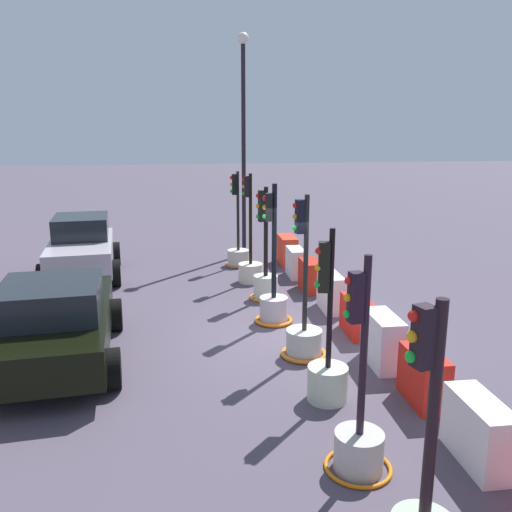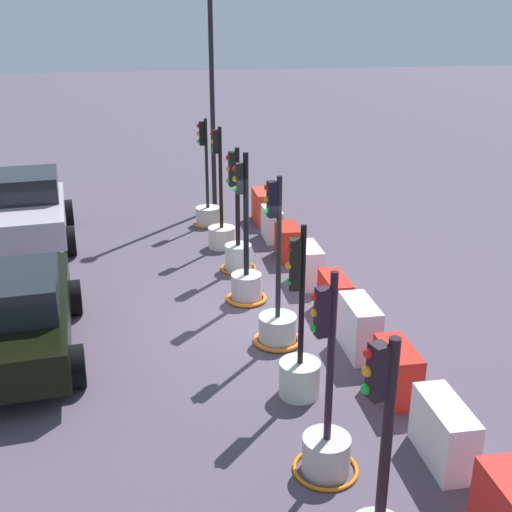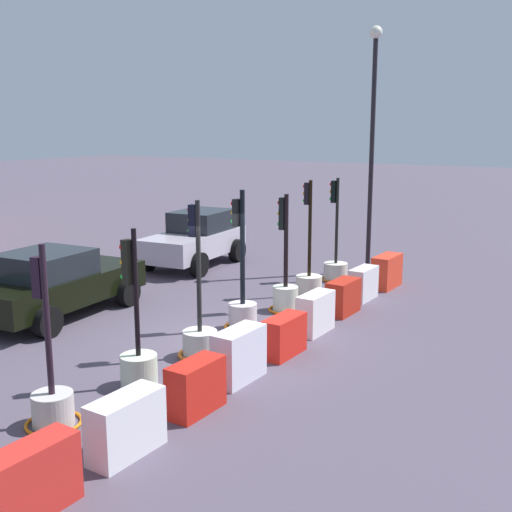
{
  "view_description": "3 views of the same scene",
  "coord_description": "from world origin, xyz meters",
  "px_view_note": "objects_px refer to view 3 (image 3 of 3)",
  "views": [
    {
      "loc": [
        -9.74,
        2.3,
        4.02
      ],
      "look_at": [
        0.36,
        0.55,
        1.61
      ],
      "focal_mm": 37.14,
      "sensor_mm": 36.0,
      "label": 1
    },
    {
      "loc": [
        -10.48,
        2.3,
        5.33
      ],
      "look_at": [
        -0.2,
        0.1,
        1.35
      ],
      "focal_mm": 44.42,
      "sensor_mm": 36.0,
      "label": 2
    },
    {
      "loc": [
        -10.24,
        -6.83,
        4.3
      ],
      "look_at": [
        1.41,
        0.04,
        1.51
      ],
      "focal_mm": 44.6,
      "sensor_mm": 36.0,
      "label": 3
    }
  ],
  "objects_px": {
    "construction_barrier_1": "(126,426)",
    "construction_barrier_8": "(387,271)",
    "traffic_light_6": "(309,277)",
    "construction_barrier_7": "(363,284)",
    "traffic_light_2": "(138,356)",
    "construction_barrier_3": "(239,355)",
    "car_black_sedan": "(54,283)",
    "construction_barrier_0": "(29,481)",
    "traffic_light_3": "(200,335)",
    "traffic_light_1": "(52,396)",
    "traffic_light_7": "(335,265)",
    "traffic_light_5": "(285,289)",
    "construction_barrier_6": "(343,297)",
    "construction_barrier_4": "(284,336)",
    "street_lamp_post": "(373,125)",
    "construction_barrier_5": "(315,313)",
    "construction_barrier_2": "(196,387)",
    "car_silver_hatchback": "(196,239)",
    "traffic_light_4": "(242,306)"
  },
  "relations": [
    {
      "from": "construction_barrier_1",
      "to": "construction_barrier_8",
      "type": "distance_m",
      "value": 10.34
    },
    {
      "from": "traffic_light_6",
      "to": "construction_barrier_7",
      "type": "height_order",
      "value": "traffic_light_6"
    },
    {
      "from": "traffic_light_2",
      "to": "construction_barrier_7",
      "type": "distance_m",
      "value": 7.15
    },
    {
      "from": "construction_barrier_3",
      "to": "car_black_sedan",
      "type": "bearing_deg",
      "value": 79.0
    },
    {
      "from": "construction_barrier_0",
      "to": "construction_barrier_3",
      "type": "distance_m",
      "value": 4.45
    },
    {
      "from": "traffic_light_3",
      "to": "traffic_light_6",
      "type": "distance_m",
      "value": 5.05
    },
    {
      "from": "traffic_light_6",
      "to": "construction_barrier_8",
      "type": "relative_size",
      "value": 2.6
    },
    {
      "from": "traffic_light_1",
      "to": "traffic_light_7",
      "type": "distance_m",
      "value": 10.31
    },
    {
      "from": "traffic_light_5",
      "to": "construction_barrier_8",
      "type": "height_order",
      "value": "traffic_light_5"
    },
    {
      "from": "traffic_light_7",
      "to": "construction_barrier_3",
      "type": "xyz_separation_m",
      "value": [
        -7.54,
        -1.51,
        0.02
      ]
    },
    {
      "from": "traffic_light_1",
      "to": "construction_barrier_6",
      "type": "xyz_separation_m",
      "value": [
        7.35,
        -1.46,
        -0.04
      ]
    },
    {
      "from": "construction_barrier_4",
      "to": "traffic_light_7",
      "type": "bearing_deg",
      "value": 14.66
    },
    {
      "from": "traffic_light_1",
      "to": "construction_barrier_6",
      "type": "distance_m",
      "value": 7.49
    },
    {
      "from": "construction_barrier_4",
      "to": "traffic_light_6",
      "type": "bearing_deg",
      "value": 19.83
    },
    {
      "from": "traffic_light_1",
      "to": "construction_barrier_6",
      "type": "bearing_deg",
      "value": -11.2
    },
    {
      "from": "traffic_light_1",
      "to": "traffic_light_3",
      "type": "height_order",
      "value": "traffic_light_3"
    },
    {
      "from": "traffic_light_2",
      "to": "construction_barrier_7",
      "type": "xyz_separation_m",
      "value": [
        7.04,
        -1.26,
        -0.12
      ]
    },
    {
      "from": "construction_barrier_3",
      "to": "construction_barrier_7",
      "type": "height_order",
      "value": "construction_barrier_3"
    },
    {
      "from": "street_lamp_post",
      "to": "traffic_light_7",
      "type": "bearing_deg",
      "value": 164.37
    },
    {
      "from": "traffic_light_1",
      "to": "construction_barrier_4",
      "type": "xyz_separation_m",
      "value": [
        4.25,
        -1.56,
        -0.06
      ]
    },
    {
      "from": "construction_barrier_5",
      "to": "street_lamp_post",
      "type": "bearing_deg",
      "value": 10.48
    },
    {
      "from": "construction_barrier_3",
      "to": "construction_barrier_8",
      "type": "height_order",
      "value": "construction_barrier_3"
    },
    {
      "from": "construction_barrier_7",
      "to": "traffic_light_6",
      "type": "bearing_deg",
      "value": 103.57
    },
    {
      "from": "traffic_light_3",
      "to": "car_black_sedan",
      "type": "xyz_separation_m",
      "value": [
        0.49,
        4.4,
        0.34
      ]
    },
    {
      "from": "construction_barrier_4",
      "to": "construction_barrier_8",
      "type": "relative_size",
      "value": 0.92
    },
    {
      "from": "construction_barrier_6",
      "to": "traffic_light_6",
      "type": "bearing_deg",
      "value": 52.45
    },
    {
      "from": "traffic_light_2",
      "to": "construction_barrier_1",
      "type": "relative_size",
      "value": 2.39
    },
    {
      "from": "car_black_sedan",
      "to": "construction_barrier_3",
      "type": "bearing_deg",
      "value": -101.0
    },
    {
      "from": "construction_barrier_6",
      "to": "street_lamp_post",
      "type": "relative_size",
      "value": 0.14
    },
    {
      "from": "construction_barrier_0",
      "to": "construction_barrier_8",
      "type": "distance_m",
      "value": 11.91
    },
    {
      "from": "construction_barrier_2",
      "to": "construction_barrier_8",
      "type": "height_order",
      "value": "construction_barrier_8"
    },
    {
      "from": "construction_barrier_8",
      "to": "car_silver_hatchback",
      "type": "relative_size",
      "value": 0.29
    },
    {
      "from": "traffic_light_3",
      "to": "traffic_light_5",
      "type": "xyz_separation_m",
      "value": [
        3.52,
        0.04,
        0.09
      ]
    },
    {
      "from": "traffic_light_3",
      "to": "car_silver_hatchback",
      "type": "bearing_deg",
      "value": 36.32
    },
    {
      "from": "traffic_light_1",
      "to": "construction_barrier_3",
      "type": "bearing_deg",
      "value": -28.1
    },
    {
      "from": "traffic_light_2",
      "to": "construction_barrier_1",
      "type": "height_order",
      "value": "traffic_light_2"
    },
    {
      "from": "construction_barrier_3",
      "to": "street_lamp_post",
      "type": "bearing_deg",
      "value": 6.94
    },
    {
      "from": "traffic_light_6",
      "to": "construction_barrier_7",
      "type": "xyz_separation_m",
      "value": [
        0.33,
        -1.36,
        -0.08
      ]
    },
    {
      "from": "construction_barrier_1",
      "to": "construction_barrier_3",
      "type": "relative_size",
      "value": 1.04
    },
    {
      "from": "construction_barrier_0",
      "to": "construction_barrier_8",
      "type": "relative_size",
      "value": 1.03
    },
    {
      "from": "traffic_light_4",
      "to": "construction_barrier_6",
      "type": "xyz_separation_m",
      "value": [
        2.13,
        -1.43,
        -0.1
      ]
    },
    {
      "from": "construction_barrier_0",
      "to": "car_silver_hatchback",
      "type": "bearing_deg",
      "value": 27.73
    },
    {
      "from": "car_black_sedan",
      "to": "traffic_light_2",
      "type": "bearing_deg",
      "value": -116.39
    },
    {
      "from": "construction_barrier_8",
      "to": "car_black_sedan",
      "type": "distance_m",
      "value": 8.54
    },
    {
      "from": "construction_barrier_0",
      "to": "construction_barrier_7",
      "type": "relative_size",
      "value": 1.18
    },
    {
      "from": "traffic_light_6",
      "to": "car_black_sedan",
      "type": "height_order",
      "value": "traffic_light_6"
    },
    {
      "from": "traffic_light_1",
      "to": "construction_barrier_0",
      "type": "distance_m",
      "value": 2.26
    },
    {
      "from": "traffic_light_5",
      "to": "construction_barrier_8",
      "type": "xyz_separation_m",
      "value": [
        3.33,
        -1.33,
        -0.07
      ]
    },
    {
      "from": "traffic_light_6",
      "to": "traffic_light_5",
      "type": "bearing_deg",
      "value": -175.37
    },
    {
      "from": "traffic_light_6",
      "to": "car_silver_hatchback",
      "type": "distance_m",
      "value": 4.86
    }
  ]
}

